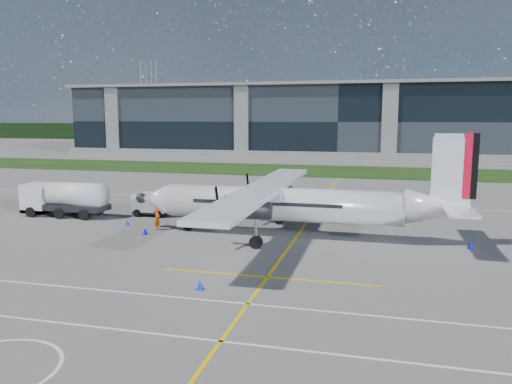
{
  "coord_description": "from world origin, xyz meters",
  "views": [
    {
      "loc": [
        8.77,
        -31.27,
        8.6
      ],
      "look_at": [
        0.1,
        3.0,
        3.23
      ],
      "focal_mm": 35.0,
      "sensor_mm": 36.0,
      "label": 1
    }
  ],
  "objects": [
    {
      "name": "tree_line",
      "position": [
        0.0,
        140.0,
        3.0
      ],
      "size": [
        400.0,
        6.0,
        6.0
      ],
      "primitive_type": "cube",
      "color": "black",
      "rests_on": "ground"
    },
    {
      "name": "terminal_building",
      "position": [
        0.0,
        80.0,
        7.5
      ],
      "size": [
        120.0,
        20.0,
        15.0
      ],
      "primitive_type": "cube",
      "color": "black",
      "rests_on": "ground"
    },
    {
      "name": "pylon_west",
      "position": [
        -80.0,
        150.0,
        15.0
      ],
      "size": [
        9.0,
        4.6,
        30.0
      ],
      "primitive_type": null,
      "color": "gray",
      "rests_on": "ground"
    },
    {
      "name": "safety_cone_tail",
      "position": [
        14.61,
        3.06,
        0.25
      ],
      "size": [
        0.36,
        0.36,
        0.5
      ],
      "primitive_type": "cone",
      "color": "#0E1DF5",
      "rests_on": "ground"
    },
    {
      "name": "fuel_tanker_truck",
      "position": [
        -18.31,
        6.01,
        1.49
      ],
      "size": [
        7.94,
        2.58,
        2.98
      ],
      "primitive_type": null,
      "color": "silver",
      "rests_on": "ground"
    },
    {
      "name": "ground",
      "position": [
        0.0,
        40.0,
        0.0
      ],
      "size": [
        400.0,
        400.0,
        0.0
      ],
      "primitive_type": "plane",
      "color": "#5F5C5A",
      "rests_on": "ground"
    },
    {
      "name": "white_lane_line",
      "position": [
        0.0,
        -14.0,
        0.01
      ],
      "size": [
        90.0,
        0.15,
        0.01
      ],
      "primitive_type": "cube",
      "color": "white",
      "rests_on": "ground"
    },
    {
      "name": "safety_cone_portwing",
      "position": [
        0.16,
        -8.69,
        0.25
      ],
      "size": [
        0.36,
        0.36,
        0.5
      ],
      "primitive_type": "cone",
      "color": "#0E1DF5",
      "rests_on": "ground"
    },
    {
      "name": "turboprop_aircraft",
      "position": [
        2.75,
        3.48,
        3.77
      ],
      "size": [
        24.24,
        25.14,
        7.54
      ],
      "primitive_type": null,
      "color": "silver",
      "rests_on": "ground"
    },
    {
      "name": "grass_strip",
      "position": [
        0.0,
        48.0,
        0.02
      ],
      "size": [
        400.0,
        18.0,
        0.04
      ],
      "primitive_type": "cube",
      "color": "black",
      "rests_on": "ground"
    },
    {
      "name": "baggage_tug",
      "position": [
        -10.62,
        8.13,
        0.98
      ],
      "size": [
        3.27,
        1.96,
        1.96
      ],
      "primitive_type": null,
      "color": "silver",
      "rests_on": "ground"
    },
    {
      "name": "safety_cone_fwd",
      "position": [
        -10.73,
        4.0,
        0.25
      ],
      "size": [
        0.36,
        0.36,
        0.5
      ],
      "primitive_type": "cone",
      "color": "#0E1DF5",
      "rests_on": "ground"
    },
    {
      "name": "yellow_taxiway_centerline",
      "position": [
        3.0,
        10.0,
        0.01
      ],
      "size": [
        0.2,
        70.0,
        0.01
      ],
      "primitive_type": "cube",
      "color": "yellow",
      "rests_on": "ground"
    },
    {
      "name": "ground_crew_person",
      "position": [
        -7.71,
        3.1,
        0.98
      ],
      "size": [
        0.63,
        0.84,
        1.96
      ],
      "primitive_type": "imported",
      "rotation": [
        0.0,
        0.0,
        1.65
      ],
      "color": "#F25907",
      "rests_on": "ground"
    },
    {
      "name": "safety_cone_stbdwing",
      "position": [
        0.05,
        15.5,
        0.25
      ],
      "size": [
        0.36,
        0.36,
        0.5
      ],
      "primitive_type": "cone",
      "color": "#0E1DF5",
      "rests_on": "ground"
    },
    {
      "name": "safety_cone_nose_port",
      "position": [
        -7.93,
        1.44,
        0.25
      ],
      "size": [
        0.36,
        0.36,
        0.5
      ],
      "primitive_type": "cone",
      "color": "#0E1DF5",
      "rests_on": "ground"
    }
  ]
}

